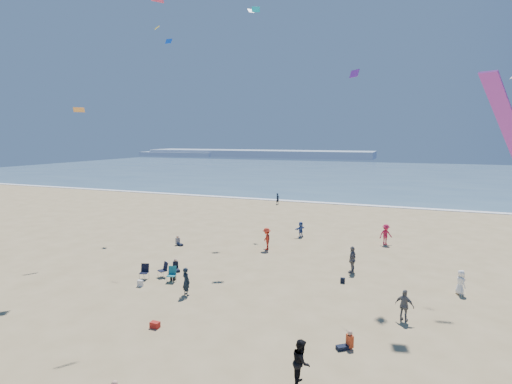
% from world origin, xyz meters
% --- Properties ---
extents(ocean, '(220.00, 100.00, 0.06)m').
position_xyz_m(ocean, '(0.00, 95.00, 0.03)').
color(ocean, '#476B84').
rests_on(ocean, ground).
extents(surf_line, '(220.00, 1.20, 0.08)m').
position_xyz_m(surf_line, '(0.00, 45.00, 0.04)').
color(surf_line, white).
rests_on(surf_line, ground).
extents(headland_far, '(110.00, 20.00, 3.20)m').
position_xyz_m(headland_far, '(-60.00, 170.00, 1.60)').
color(headland_far, '#7A8EA8').
rests_on(headland_far, ground).
extents(headland_near, '(40.00, 14.00, 2.00)m').
position_xyz_m(headland_near, '(-100.00, 165.00, 1.00)').
color(headland_near, '#7A8EA8').
rests_on(headland_near, ground).
extents(standing_flyers, '(38.71, 46.31, 1.90)m').
position_xyz_m(standing_flyers, '(2.75, 11.55, 0.86)').
color(standing_flyers, beige).
rests_on(standing_flyers, ground).
extents(seated_group, '(18.56, 26.31, 0.84)m').
position_xyz_m(seated_group, '(0.11, 5.67, 0.42)').
color(seated_group, white).
rests_on(seated_group, ground).
extents(chair_cluster, '(2.75, 1.59, 1.00)m').
position_xyz_m(chair_cluster, '(-5.77, 10.29, 0.50)').
color(chair_cluster, black).
rests_on(chair_cluster, ground).
extents(white_tote, '(0.35, 0.20, 0.40)m').
position_xyz_m(white_tote, '(-6.17, 8.79, 0.20)').
color(white_tote, silver).
rests_on(white_tote, ground).
extents(black_backpack, '(0.30, 0.22, 0.38)m').
position_xyz_m(black_backpack, '(-4.82, 10.43, 0.19)').
color(black_backpack, black).
rests_on(black_backpack, ground).
extents(cooler, '(0.45, 0.30, 0.30)m').
position_xyz_m(cooler, '(-2.00, 4.46, 0.15)').
color(cooler, '#AF2019').
rests_on(cooler, ground).
extents(navy_bag, '(0.28, 0.18, 0.34)m').
position_xyz_m(navy_bag, '(5.70, 14.01, 0.17)').
color(navy_bag, black).
rests_on(navy_bag, ground).
extents(kites_aloft, '(36.37, 39.57, 27.80)m').
position_xyz_m(kites_aloft, '(8.60, 12.78, 15.11)').
color(kites_aloft, green).
rests_on(kites_aloft, ground).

